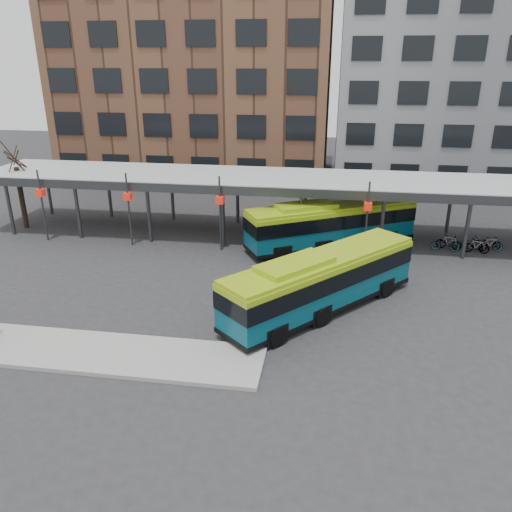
{
  "coord_description": "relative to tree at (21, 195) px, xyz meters",
  "views": [
    {
      "loc": [
        3.8,
        -19.56,
        11.51
      ],
      "look_at": [
        0.07,
        4.51,
        1.8
      ],
      "focal_mm": 35.0,
      "sensor_mm": 36.0,
      "label": 1
    }
  ],
  "objects": [
    {
      "name": "bus_rear",
      "position": [
        21.88,
        -0.67,
        -0.82
      ],
      "size": [
        10.92,
        7.65,
        3.09
      ],
      "rotation": [
        0.0,
        0.0,
        0.52
      ],
      "color": "#08485A",
      "rests_on": "ground"
    },
    {
      "name": "boarding_island",
      "position": [
        12.5,
        -15.0,
        -2.34
      ],
      "size": [
        14.0,
        3.0,
        0.18
      ],
      "primitive_type": "cube",
      "color": "gray",
      "rests_on": "ground"
    },
    {
      "name": "tree",
      "position": [
        0.0,
        0.0,
        0.0
      ],
      "size": [
        1.64,
        1.64,
        5.6
      ],
      "color": "black",
      "rests_on": "ground"
    },
    {
      "name": "bus_front",
      "position": [
        21.57,
        -9.63,
        -0.85
      ],
      "size": [
        9.11,
        9.82,
        3.05
      ],
      "rotation": [
        0.0,
        0.0,
        0.84
      ],
      "color": "#08485A",
      "rests_on": "ground"
    },
    {
      "name": "ground",
      "position": [
        18.0,
        -12.0,
        -2.43
      ],
      "size": [
        120.0,
        120.0,
        0.0
      ],
      "primitive_type": "plane",
      "color": "#28282B",
      "rests_on": "ground"
    },
    {
      "name": "canopy",
      "position": [
        17.94,
        0.87,
        1.47
      ],
      "size": [
        40.0,
        6.53,
        4.8
      ],
      "color": "#999B9E",
      "rests_on": "ground"
    },
    {
      "name": "building_brick",
      "position": [
        8.0,
        20.0,
        8.57
      ],
      "size": [
        26.0,
        14.0,
        22.0
      ],
      "primitive_type": "cube",
      "color": "brown",
      "rests_on": "ground"
    },
    {
      "name": "bike_rack",
      "position": [
        30.68,
        0.01,
        -1.97
      ],
      "size": [
        4.56,
        1.59,
        0.96
      ],
      "color": "slate",
      "rests_on": "ground"
    },
    {
      "name": "building_grey",
      "position": [
        34.0,
        20.0,
        7.57
      ],
      "size": [
        24.0,
        14.0,
        20.0
      ],
      "primitive_type": "cube",
      "color": "slate",
      "rests_on": "ground"
    }
  ]
}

